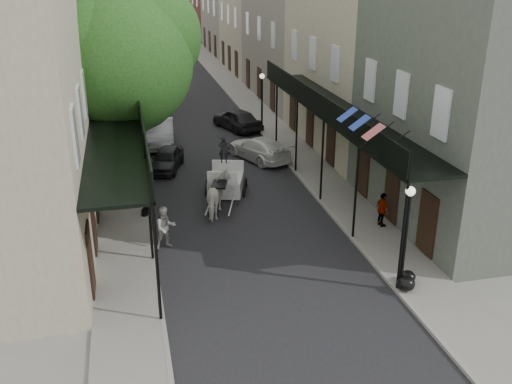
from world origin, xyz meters
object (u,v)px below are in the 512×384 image
carriage (227,167)px  car_left_near (167,159)px  pedestrian_sidewalk_left (112,129)px  car_right_far (236,119)px  pedestrian_sidewalk_right (382,210)px  car_left_far (135,89)px  pedestrian_walking (166,227)px  car_left_mid (160,133)px  lamppost_right_far (262,101)px  tree_near (128,54)px  car_right_near (259,148)px  tree_far (123,33)px  lamppost_left (142,174)px  horse (219,195)px  lamppost_right_near (405,237)px

carriage → car_left_near: 4.57m
pedestrian_sidewalk_left → car_right_far: 8.27m
pedestrian_sidewalk_right → car_left_near: bearing=34.4°
car_left_near → car_left_far: (-1.00, 18.85, -0.00)m
car_left_near → pedestrian_sidewalk_left: bearing=136.8°
pedestrian_walking → car_left_mid: bearing=73.5°
lamppost_right_far → car_left_far: bearing=120.8°
tree_near → car_right_near: 9.29m
tree_far → car_right_near: bearing=-59.4°
lamppost_left → pedestrian_walking: size_ratio=2.15×
pedestrian_walking → car_left_far: pedestrian_walking is taller
car_right_near → car_left_near: bearing=-17.8°
horse → car_left_mid: horse is taller
carriage → car_left_mid: (-2.60, 8.27, -0.45)m
tree_far → lamppost_left: tree_far is taller
lamppost_left → pedestrian_sidewalk_left: bearing=96.9°
car_left_mid → car_right_far: bearing=29.1°
lamppost_left → car_right_near: size_ratio=0.83×
horse → car_right_near: 7.79m
car_left_mid → car_right_near: (5.20, -4.03, -0.10)m
carriage → horse: bearing=-90.0°
pedestrian_sidewalk_right → horse: bearing=58.6°
tree_far → pedestrian_walking: (0.84, -21.18, -4.97)m
tree_near → lamppost_left: 6.10m
car_left_mid → horse: bearing=-76.1°
lamppost_right_far → car_left_far: lamppost_right_far is taller
lamppost_right_far → car_left_mid: (-6.70, -1.36, -1.30)m
pedestrian_walking → horse: bearing=32.5°
lamppost_right_near → lamppost_right_far: (0.00, 20.00, 0.00)m
tree_near → car_left_near: tree_near is taller
lamppost_left → pedestrian_sidewalk_left: size_ratio=1.91×
car_left_far → pedestrian_sidewalk_right: bearing=-78.8°
tree_far → car_right_far: bearing=-37.1°
lamppost_right_far → carriage: lamppost_right_far is taller
lamppost_right_far → car_left_mid: bearing=-168.6°
tree_far → carriage: 17.01m
car_left_mid → car_left_far: 14.33m
carriage → pedestrian_sidewalk_right: (5.54, -5.70, -0.34)m
pedestrian_sidewalk_left → pedestrian_sidewalk_right: pedestrian_sidewalk_left is taller
lamppost_right_far → pedestrian_walking: 16.81m
pedestrian_sidewalk_left → pedestrian_sidewalk_right: (10.97, -14.40, -0.23)m
car_left_mid → car_right_near: car_left_mid is taller
car_left_far → car_left_near: bearing=-93.7°
horse → carriage: size_ratio=0.71×
car_right_near → car_right_far: bearing=-113.6°
horse → tree_far: bearing=-62.7°
lamppost_right_near → tree_far: bearing=107.7°
carriage → car_right_near: bearing=75.3°
pedestrian_walking → car_left_far: 27.94m
lamppost_right_near → carriage: (-4.10, 10.37, -0.85)m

